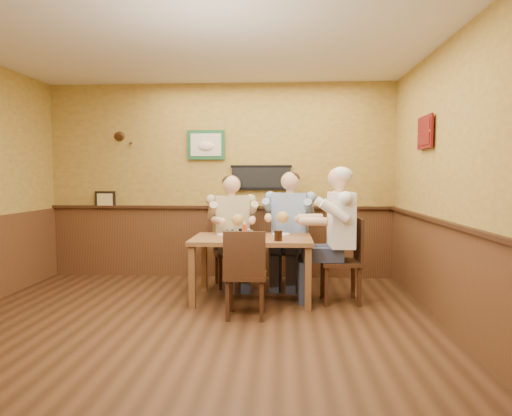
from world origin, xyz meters
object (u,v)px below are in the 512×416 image
(chair_right_end, at_px, (341,260))
(chair_near_side, at_px, (246,273))
(chair_back_left, at_px, (231,251))
(dining_table, at_px, (252,245))
(cola_tumbler, at_px, (278,236))
(water_glass_left, at_px, (230,235))
(salt_shaker, at_px, (249,233))
(chair_back_right, at_px, (290,250))
(pepper_shaker, at_px, (240,233))
(diner_white_elder, at_px, (341,242))
(hot_sauce_bottle, at_px, (245,230))
(diner_blue_polo, at_px, (290,235))
(diner_tan_shirt, at_px, (231,237))
(water_glass_mid, at_px, (249,236))

(chair_right_end, relative_size, chair_near_side, 1.07)
(chair_back_left, relative_size, chair_near_side, 1.01)
(dining_table, distance_m, cola_tumbler, 0.45)
(dining_table, relative_size, water_glass_left, 10.81)
(salt_shaker, bearing_deg, chair_back_right, 53.20)
(dining_table, relative_size, cola_tumbler, 11.92)
(dining_table, xyz_separation_m, cola_tumbler, (0.31, -0.29, 0.15))
(pepper_shaker, bearing_deg, diner_white_elder, -2.44)
(chair_right_end, xyz_separation_m, pepper_shaker, (-1.18, 0.05, 0.31))
(diner_white_elder, bearing_deg, hot_sauce_bottle, -93.27)
(chair_right_end, xyz_separation_m, diner_blue_polo, (-0.57, 0.79, 0.19))
(chair_back_right, bearing_deg, diner_tan_shirt, -160.92)
(chair_back_left, relative_size, salt_shaker, 10.48)
(chair_right_end, bearing_deg, water_glass_left, -81.13)
(diner_tan_shirt, xyz_separation_m, diner_blue_polo, (0.79, 0.09, 0.02))
(chair_back_right, height_order, hot_sauce_bottle, chair_back_right)
(dining_table, xyz_separation_m, chair_back_left, (-0.32, 0.67, -0.19))
(chair_right_end, xyz_separation_m, salt_shaker, (-1.08, 0.12, 0.30))
(dining_table, xyz_separation_m, diner_tan_shirt, (-0.32, 0.67, 0.01))
(water_glass_left, xyz_separation_m, pepper_shaker, (0.09, 0.30, -0.01))
(chair_near_side, distance_m, salt_shaker, 0.81)
(diner_white_elder, xyz_separation_m, water_glass_left, (-1.26, -0.25, 0.11))
(diner_tan_shirt, xyz_separation_m, cola_tumbler, (0.63, -0.96, 0.14))
(diner_blue_polo, height_order, water_glass_left, diner_blue_polo)
(chair_back_right, relative_size, hot_sauce_bottle, 5.52)
(chair_back_left, bearing_deg, diner_white_elder, -43.74)
(water_glass_left, bearing_deg, pepper_shaker, 73.31)
(chair_back_right, bearing_deg, salt_shaker, -114.15)
(diner_blue_polo, relative_size, water_glass_mid, 10.91)
(chair_back_right, bearing_deg, chair_near_side, -96.39)
(chair_near_side, xyz_separation_m, diner_blue_polo, (0.49, 1.41, 0.23))
(chair_back_right, bearing_deg, cola_tumbler, -85.55)
(chair_back_right, distance_m, water_glass_left, 1.29)
(chair_back_left, distance_m, chair_back_right, 0.79)
(dining_table, relative_size, hot_sauce_bottle, 8.05)
(dining_table, relative_size, diner_white_elder, 0.99)
(hot_sauce_bottle, bearing_deg, water_glass_mid, -77.05)
(dining_table, height_order, chair_back_left, chair_back_left)
(diner_tan_shirt, relative_size, pepper_shaker, 13.25)
(chair_back_left, height_order, salt_shaker, chair_back_left)
(chair_near_side, height_order, diner_white_elder, diner_white_elder)
(dining_table, height_order, diner_blue_polo, diner_blue_polo)
(chair_back_right, height_order, cola_tumbler, chair_back_right)
(chair_right_end, relative_size, water_glass_mid, 7.87)
(diner_tan_shirt, relative_size, cola_tumbler, 11.33)
(chair_back_left, height_order, hot_sauce_bottle, chair_back_left)
(salt_shaker, bearing_deg, water_glass_mid, -84.96)
(diner_blue_polo, bearing_deg, chair_back_left, -160.92)
(chair_back_right, xyz_separation_m, cola_tumbler, (-0.15, -1.05, 0.33))
(diner_tan_shirt, xyz_separation_m, diner_white_elder, (1.36, -0.70, 0.04))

